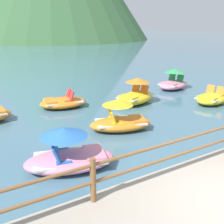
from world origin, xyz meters
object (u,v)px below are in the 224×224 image
at_px(pedal_boat_2, 69,155).
at_px(pedal_boat_3, 173,82).
at_px(pedal_boat_0, 212,98).
at_px(pedal_boat_6, 136,95).
at_px(pedal_boat_4, 120,120).
at_px(pedal_boat_1, 63,102).

relative_size(pedal_boat_2, pedal_boat_3, 1.07).
relative_size(pedal_boat_0, pedal_boat_2, 0.88).
distance_m(pedal_boat_0, pedal_boat_6, 3.77).
bearing_deg(pedal_boat_3, pedal_boat_4, -147.83).
xyz_separation_m(pedal_boat_2, pedal_boat_6, (5.33, 4.27, 0.04)).
xyz_separation_m(pedal_boat_1, pedal_boat_6, (3.36, -1.23, 0.18)).
relative_size(pedal_boat_1, pedal_boat_6, 0.87).
bearing_deg(pedal_boat_6, pedal_boat_2, -141.34).
bearing_deg(pedal_boat_1, pedal_boat_2, -109.71).
distance_m(pedal_boat_0, pedal_boat_4, 5.86).
height_order(pedal_boat_1, pedal_boat_2, pedal_boat_2).
relative_size(pedal_boat_0, pedal_boat_3, 0.94).
distance_m(pedal_boat_1, pedal_boat_4, 3.92).
bearing_deg(pedal_boat_3, pedal_boat_2, -148.11).
bearing_deg(pedal_boat_0, pedal_boat_3, 79.93).
distance_m(pedal_boat_0, pedal_boat_1, 7.32).
height_order(pedal_boat_0, pedal_boat_4, pedal_boat_4).
xyz_separation_m(pedal_boat_0, pedal_boat_6, (-3.22, 1.96, 0.16)).
bearing_deg(pedal_boat_2, pedal_boat_1, 70.29).
distance_m(pedal_boat_1, pedal_boat_2, 5.84).
relative_size(pedal_boat_1, pedal_boat_2, 0.86).
relative_size(pedal_boat_0, pedal_boat_6, 0.88).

